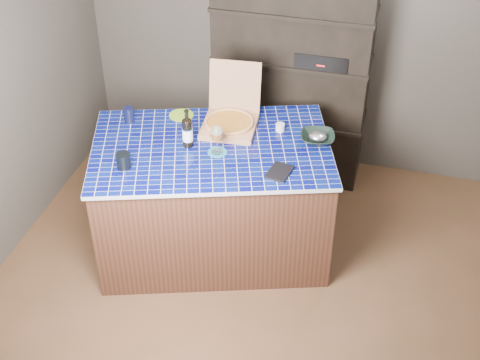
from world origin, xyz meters
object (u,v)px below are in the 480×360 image
(pizza_box, at_px, (230,120))
(dvd_case, at_px, (280,172))
(kitchen_island, at_px, (213,198))
(bowl, at_px, (318,138))
(wine_glass, at_px, (217,135))
(mead_bottle, at_px, (187,132))

(pizza_box, relative_size, dvd_case, 2.52)
(kitchen_island, relative_size, bowl, 7.94)
(kitchen_island, distance_m, bowl, 0.86)
(pizza_box, height_order, dvd_case, pizza_box)
(dvd_case, bearing_deg, wine_glass, 175.16)
(dvd_case, relative_size, bowl, 0.81)
(wine_glass, bearing_deg, dvd_case, -14.63)
(wine_glass, xyz_separation_m, bowl, (0.62, 0.31, -0.11))
(bowl, bearing_deg, pizza_box, 178.17)
(bowl, bearing_deg, wine_glass, -153.72)
(dvd_case, bearing_deg, bowl, 77.68)
(kitchen_island, bearing_deg, pizza_box, 59.91)
(wine_glass, relative_size, bowl, 0.86)
(wine_glass, bearing_deg, bowl, 26.28)
(pizza_box, xyz_separation_m, wine_glass, (0.00, -0.32, 0.08))
(pizza_box, relative_size, bowl, 2.05)
(wine_glass, bearing_deg, pizza_box, 90.69)
(kitchen_island, height_order, dvd_case, dvd_case)
(bowl, bearing_deg, mead_bottle, -161.81)
(pizza_box, distance_m, wine_glass, 0.34)
(mead_bottle, bearing_deg, pizza_box, 54.40)
(kitchen_island, distance_m, wine_glass, 0.59)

